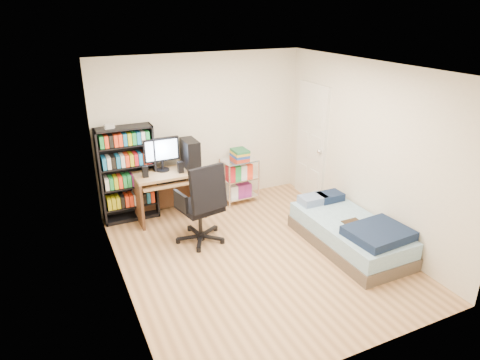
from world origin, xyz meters
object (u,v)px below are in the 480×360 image
bed (350,233)px  media_shelf (128,173)px  office_chair (202,217)px  computer_desk (174,174)px

bed → media_shelf: bearing=139.7°
office_chair → media_shelf: bearing=113.2°
computer_desk → bed: (1.90, -2.03, -0.48)m
computer_desk → office_chair: 1.04m
computer_desk → bed: size_ratio=0.72×
media_shelf → computer_desk: media_shelf is taller
office_chair → bed: size_ratio=0.67×
media_shelf → office_chair: media_shelf is taller
media_shelf → bed: size_ratio=0.87×
computer_desk → office_chair: size_ratio=1.08×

